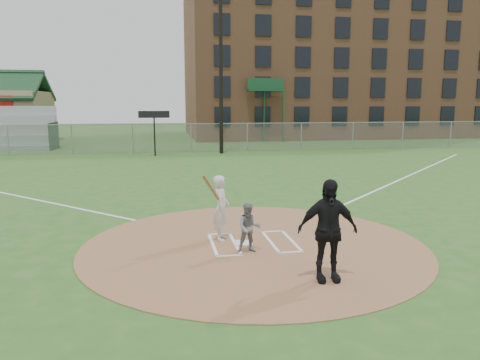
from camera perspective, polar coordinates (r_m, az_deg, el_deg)
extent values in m
plane|color=#2C581E|center=(11.61, 1.71, -7.95)|extent=(140.00, 140.00, 0.00)
cylinder|color=#976B47|center=(11.61, 1.71, -7.90)|extent=(8.40, 8.40, 0.02)
cube|color=white|center=(11.67, 0.44, -7.68)|extent=(0.52, 0.52, 0.03)
cube|color=white|center=(23.07, 19.41, 0.27)|extent=(17.04, 17.04, 0.01)
imported|color=slate|center=(10.87, 1.12, -5.86)|extent=(0.59, 0.47, 1.16)
imported|color=black|center=(9.24, 10.62, -6.05)|extent=(1.21, 0.56, 2.02)
cube|color=white|center=(11.60, -3.34, -7.86)|extent=(0.08, 1.80, 0.01)
cube|color=white|center=(11.67, -0.63, -7.73)|extent=(0.08, 1.80, 0.01)
cube|color=white|center=(12.48, -2.53, -6.58)|extent=(0.62, 0.08, 0.01)
cube|color=white|center=(10.78, -1.28, -9.19)|extent=(0.62, 0.08, 0.01)
cube|color=white|center=(11.98, 6.29, -7.33)|extent=(0.08, 1.80, 0.01)
cube|color=white|center=(11.84, 3.71, -7.50)|extent=(0.08, 1.80, 0.01)
cube|color=white|center=(12.74, 3.95, -6.27)|extent=(0.62, 0.08, 0.01)
cube|color=white|center=(11.08, 6.19, -8.74)|extent=(0.62, 0.08, 0.01)
imported|color=silver|center=(11.80, -2.31, -3.41)|extent=(0.52, 0.67, 1.65)
cylinder|color=brown|center=(11.26, -3.58, -0.91)|extent=(0.49, 0.45, 0.70)
cube|color=slate|center=(33.02, -5.98, 5.11)|extent=(56.00, 0.03, 2.00)
cube|color=gray|center=(32.96, -6.01, 6.84)|extent=(56.00, 0.06, 0.06)
cube|color=gray|center=(33.02, -5.98, 5.11)|extent=(56.08, 0.08, 2.00)
cube|color=#194728|center=(37.94, -21.74, 5.05)|extent=(0.08, 3.20, 2.00)
cube|color=#965F40|center=(52.30, 10.89, 13.70)|extent=(30.00, 16.00, 15.00)
cube|color=black|center=(44.82, 14.50, 14.19)|extent=(26.60, 0.10, 12.20)
cube|color=#194728|center=(41.25, 3.13, 10.86)|extent=(3.20, 1.00, 0.15)
cube|color=#194728|center=(41.75, 2.95, 7.76)|extent=(0.12, 0.12, 4.50)
cube|color=#194728|center=(41.19, 5.30, 7.71)|extent=(0.12, 0.12, 4.50)
cube|color=#194728|center=(41.27, 3.14, 11.63)|extent=(3.20, 0.08, 1.00)
cylinder|color=black|center=(32.23, -2.35, 13.94)|extent=(0.26, 0.26, 12.00)
cylinder|color=black|center=(31.13, -10.37, 5.30)|extent=(0.10, 0.10, 2.60)
cube|color=black|center=(31.06, -10.45, 7.87)|extent=(2.00, 0.10, 0.45)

